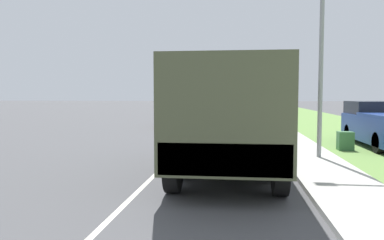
# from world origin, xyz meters

# --- Properties ---
(ground_plane) EXTENTS (180.00, 180.00, 0.00)m
(ground_plane) POSITION_xyz_m (0.00, 40.00, 0.00)
(ground_plane) COLOR #4C4C4F
(lane_centre_stripe) EXTENTS (0.12, 120.00, 0.00)m
(lane_centre_stripe) POSITION_xyz_m (0.00, 40.00, 0.00)
(lane_centre_stripe) COLOR silver
(lane_centre_stripe) RESTS_ON ground
(sidewalk_right) EXTENTS (1.80, 120.00, 0.12)m
(sidewalk_right) POSITION_xyz_m (4.50, 40.00, 0.06)
(sidewalk_right) COLOR beige
(sidewalk_right) RESTS_ON ground
(grass_strip_right) EXTENTS (7.00, 120.00, 0.02)m
(grass_strip_right) POSITION_xyz_m (8.90, 40.00, 0.01)
(grass_strip_right) COLOR #6B9347
(grass_strip_right) RESTS_ON ground
(military_truck) EXTENTS (2.55, 6.76, 2.88)m
(military_truck) POSITION_xyz_m (1.91, 10.08, 1.63)
(military_truck) COLOR #606647
(military_truck) RESTS_ON ground
(car_nearest_ahead) EXTENTS (1.89, 4.85, 1.39)m
(car_nearest_ahead) POSITION_xyz_m (-1.69, 24.93, 0.63)
(car_nearest_ahead) COLOR tan
(car_nearest_ahead) RESTS_ON ground
(car_second_ahead) EXTENTS (1.82, 4.77, 1.43)m
(car_second_ahead) POSITION_xyz_m (-1.72, 36.40, 0.65)
(car_second_ahead) COLOR navy
(car_second_ahead) RESTS_ON ground
(car_third_ahead) EXTENTS (1.91, 4.36, 1.69)m
(car_third_ahead) POSITION_xyz_m (1.97, 49.50, 0.75)
(car_third_ahead) COLOR silver
(car_third_ahead) RESTS_ON ground
(car_fourth_ahead) EXTENTS (1.70, 4.55, 1.48)m
(car_fourth_ahead) POSITION_xyz_m (-2.13, 60.86, 0.67)
(car_fourth_ahead) COLOR black
(car_fourth_ahead) RESTS_ON ground
(lamp_post) EXTENTS (1.69, 0.24, 7.13)m
(lamp_post) POSITION_xyz_m (4.54, 12.45, 4.36)
(lamp_post) COLOR gray
(lamp_post) RESTS_ON sidewalk_right
(utility_box) EXTENTS (0.55, 0.45, 0.70)m
(utility_box) POSITION_xyz_m (6.20, 14.78, 0.37)
(utility_box) COLOR #3D7042
(utility_box) RESTS_ON grass_strip_right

